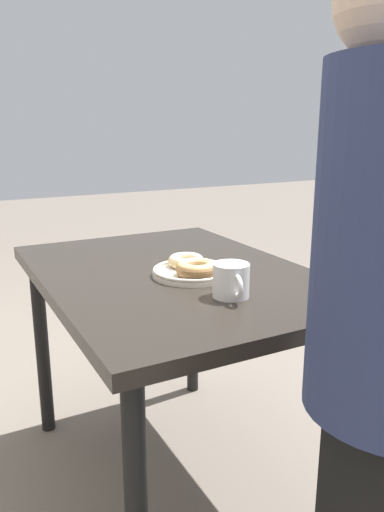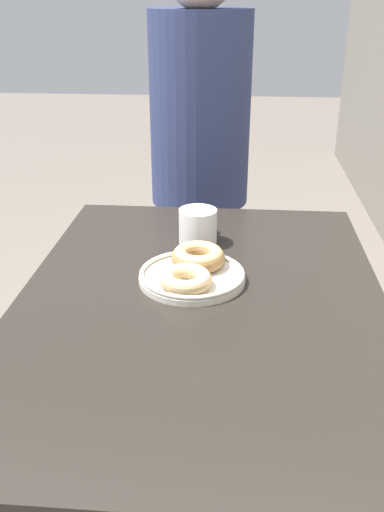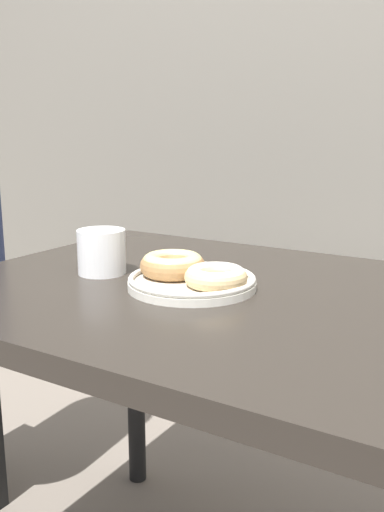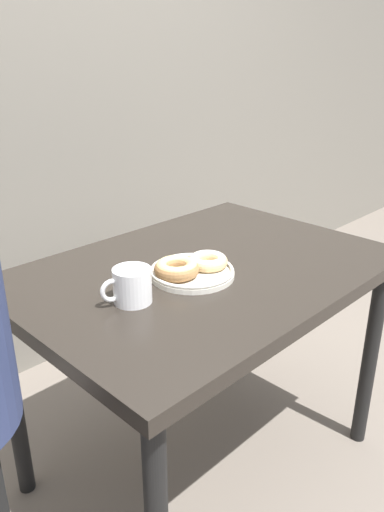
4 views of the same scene
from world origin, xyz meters
name	(u,v)px [view 3 (image 3 of 4)]	position (x,y,z in m)	size (l,w,h in m)	color
dining_table	(235,335)	(0.00, 0.18, 0.65)	(1.08, 0.77, 0.73)	#28231E
donut_plate	(191,274)	(-0.08, 0.16, 0.76)	(0.26, 0.23, 0.06)	silver
coffee_mug	(101,251)	(-0.29, 0.16, 0.78)	(0.13, 0.10, 0.09)	white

